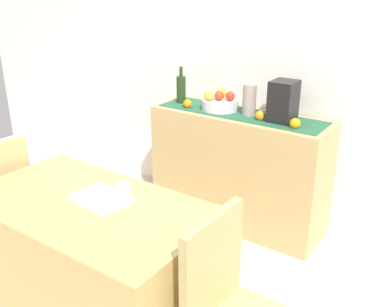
% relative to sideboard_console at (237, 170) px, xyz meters
% --- Properties ---
extents(ground_plane, '(6.40, 6.40, 0.02)m').
position_rel_sideboard_console_xyz_m(ground_plane, '(-0.04, -0.92, -0.45)').
color(ground_plane, beige).
rests_on(ground_plane, ground).
extents(room_wall_rear, '(6.40, 0.06, 2.70)m').
position_rel_sideboard_console_xyz_m(room_wall_rear, '(-0.04, 0.26, 0.91)').
color(room_wall_rear, silver).
rests_on(room_wall_rear, ground).
extents(sideboard_console, '(1.31, 0.42, 0.87)m').
position_rel_sideboard_console_xyz_m(sideboard_console, '(0.00, 0.00, 0.00)').
color(sideboard_console, tan).
rests_on(sideboard_console, ground).
extents(table_runner, '(1.23, 0.32, 0.01)m').
position_rel_sideboard_console_xyz_m(table_runner, '(0.00, 0.00, 0.44)').
color(table_runner, '#24583B').
rests_on(table_runner, sideboard_console).
extents(fruit_bowl, '(0.26, 0.26, 0.07)m').
position_rel_sideboard_console_xyz_m(fruit_bowl, '(-0.17, 0.00, 0.48)').
color(fruit_bowl, silver).
rests_on(fruit_bowl, table_runner).
extents(apple_left, '(0.07, 0.07, 0.07)m').
position_rel_sideboard_console_xyz_m(apple_left, '(-0.22, -0.07, 0.55)').
color(apple_left, gold).
rests_on(apple_left, fruit_bowl).
extents(apple_upper, '(0.07, 0.07, 0.07)m').
position_rel_sideboard_console_xyz_m(apple_upper, '(-0.19, 0.06, 0.55)').
color(apple_upper, gold).
rests_on(apple_upper, fruit_bowl).
extents(apple_center, '(0.07, 0.07, 0.07)m').
position_rel_sideboard_console_xyz_m(apple_center, '(-0.09, 0.02, 0.55)').
color(apple_center, red).
rests_on(apple_center, fruit_bowl).
extents(apple_rear, '(0.07, 0.07, 0.07)m').
position_rel_sideboard_console_xyz_m(apple_rear, '(-0.16, -0.02, 0.55)').
color(apple_rear, '#BB3A1D').
rests_on(apple_rear, fruit_bowl).
extents(wine_bottle, '(0.07, 0.07, 0.28)m').
position_rel_sideboard_console_xyz_m(wine_bottle, '(-0.52, -0.00, 0.55)').
color(wine_bottle, '#1E3616').
rests_on(wine_bottle, sideboard_console).
extents(coffee_maker, '(0.16, 0.18, 0.28)m').
position_rel_sideboard_console_xyz_m(coffee_maker, '(0.32, 0.00, 0.58)').
color(coffee_maker, black).
rests_on(coffee_maker, sideboard_console).
extents(ceramic_vase, '(0.10, 0.10, 0.22)m').
position_rel_sideboard_console_xyz_m(ceramic_vase, '(0.07, 0.00, 0.55)').
color(ceramic_vase, gray).
rests_on(ceramic_vase, sideboard_console).
extents(orange_loose_mid, '(0.07, 0.07, 0.07)m').
position_rel_sideboard_console_xyz_m(orange_loose_mid, '(-0.40, -0.09, 0.47)').
color(orange_loose_mid, orange).
rests_on(orange_loose_mid, sideboard_console).
extents(orange_loose_end, '(0.07, 0.07, 0.07)m').
position_rel_sideboard_console_xyz_m(orange_loose_end, '(0.19, -0.06, 0.47)').
color(orange_loose_end, orange).
rests_on(orange_loose_end, sideboard_console).
extents(orange_loose_far, '(0.07, 0.07, 0.07)m').
position_rel_sideboard_console_xyz_m(orange_loose_far, '(0.45, -0.09, 0.47)').
color(orange_loose_far, orange).
rests_on(orange_loose_far, sideboard_console).
extents(dining_table, '(1.26, 0.70, 0.74)m').
position_rel_sideboard_console_xyz_m(dining_table, '(-0.09, -1.39, -0.07)').
color(dining_table, tan).
rests_on(dining_table, ground).
extents(open_book, '(0.30, 0.24, 0.02)m').
position_rel_sideboard_console_xyz_m(open_book, '(-0.05, -1.33, 0.31)').
color(open_book, white).
rests_on(open_book, dining_table).
extents(coffee_cup, '(0.07, 0.07, 0.11)m').
position_rel_sideboard_console_xyz_m(coffee_cup, '(0.06, -1.28, 0.36)').
color(coffee_cup, silver).
rests_on(coffee_cup, dining_table).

